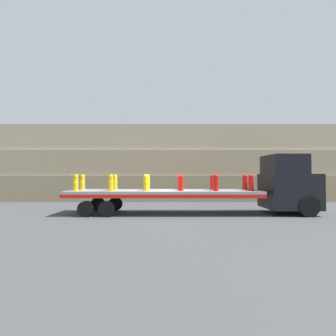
% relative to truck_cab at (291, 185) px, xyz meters
% --- Properties ---
extents(ground_plane, '(120.00, 120.00, 0.00)m').
position_rel_truck_cab_xyz_m(ground_plane, '(-7.25, 0.00, -1.65)').
color(ground_plane, '#3F4244').
extents(rock_cliff, '(60.00, 3.30, 6.49)m').
position_rel_truck_cab_xyz_m(rock_cliff, '(-7.25, 8.12, 1.59)').
color(rock_cliff, gray).
rests_on(rock_cliff, ground_plane).
extents(truck_cab, '(2.73, 2.74, 3.35)m').
position_rel_truck_cab_xyz_m(truck_cab, '(0.00, 0.00, 0.00)').
color(truck_cab, black).
rests_on(truck_cab, ground_plane).
extents(flatbed_trailer, '(10.91, 2.69, 1.34)m').
position_rel_truck_cab_xyz_m(flatbed_trailer, '(-7.79, 0.00, -0.53)').
color(flatbed_trailer, gray).
rests_on(flatbed_trailer, ground_plane).
extents(fire_hydrant_yellow_near_0, '(0.35, 0.57, 0.91)m').
position_rel_truck_cab_xyz_m(fire_hydrant_yellow_near_0, '(-12.10, -0.57, 0.13)').
color(fire_hydrant_yellow_near_0, gold).
rests_on(fire_hydrant_yellow_near_0, flatbed_trailer).
extents(fire_hydrant_yellow_far_0, '(0.35, 0.57, 0.91)m').
position_rel_truck_cab_xyz_m(fire_hydrant_yellow_far_0, '(-12.10, 0.57, 0.13)').
color(fire_hydrant_yellow_far_0, gold).
rests_on(fire_hydrant_yellow_far_0, flatbed_trailer).
extents(fire_hydrant_yellow_near_1, '(0.35, 0.57, 0.91)m').
position_rel_truck_cab_xyz_m(fire_hydrant_yellow_near_1, '(-10.16, -0.57, 0.13)').
color(fire_hydrant_yellow_near_1, gold).
rests_on(fire_hydrant_yellow_near_1, flatbed_trailer).
extents(fire_hydrant_yellow_far_1, '(0.35, 0.57, 0.91)m').
position_rel_truck_cab_xyz_m(fire_hydrant_yellow_far_1, '(-10.16, 0.57, 0.13)').
color(fire_hydrant_yellow_far_1, gold).
rests_on(fire_hydrant_yellow_far_1, flatbed_trailer).
extents(fire_hydrant_yellow_near_2, '(0.35, 0.57, 0.91)m').
position_rel_truck_cab_xyz_m(fire_hydrant_yellow_near_2, '(-8.22, -0.57, 0.13)').
color(fire_hydrant_yellow_near_2, gold).
rests_on(fire_hydrant_yellow_near_2, flatbed_trailer).
extents(fire_hydrant_yellow_far_2, '(0.35, 0.57, 0.91)m').
position_rel_truck_cab_xyz_m(fire_hydrant_yellow_far_2, '(-8.22, 0.57, 0.13)').
color(fire_hydrant_yellow_far_2, gold).
rests_on(fire_hydrant_yellow_far_2, flatbed_trailer).
extents(fire_hydrant_red_near_3, '(0.35, 0.57, 0.91)m').
position_rel_truck_cab_xyz_m(fire_hydrant_red_near_3, '(-6.28, -0.57, 0.13)').
color(fire_hydrant_red_near_3, red).
rests_on(fire_hydrant_red_near_3, flatbed_trailer).
extents(fire_hydrant_red_far_3, '(0.35, 0.57, 0.91)m').
position_rel_truck_cab_xyz_m(fire_hydrant_red_far_3, '(-6.28, 0.57, 0.13)').
color(fire_hydrant_red_far_3, red).
rests_on(fire_hydrant_red_far_3, flatbed_trailer).
extents(fire_hydrant_red_near_4, '(0.35, 0.57, 0.91)m').
position_rel_truck_cab_xyz_m(fire_hydrant_red_near_4, '(-4.34, -0.57, 0.13)').
color(fire_hydrant_red_near_4, red).
rests_on(fire_hydrant_red_near_4, flatbed_trailer).
extents(fire_hydrant_red_far_4, '(0.35, 0.57, 0.91)m').
position_rel_truck_cab_xyz_m(fire_hydrant_red_far_4, '(-4.34, 0.57, 0.13)').
color(fire_hydrant_red_far_4, red).
rests_on(fire_hydrant_red_far_4, flatbed_trailer).
extents(fire_hydrant_red_near_5, '(0.35, 0.57, 0.91)m').
position_rel_truck_cab_xyz_m(fire_hydrant_red_near_5, '(-2.40, -0.57, 0.13)').
color(fire_hydrant_red_near_5, red).
rests_on(fire_hydrant_red_near_5, flatbed_trailer).
extents(fire_hydrant_red_far_5, '(0.35, 0.57, 0.91)m').
position_rel_truck_cab_xyz_m(fire_hydrant_red_far_5, '(-2.40, 0.57, 0.13)').
color(fire_hydrant_red_far_5, red).
rests_on(fire_hydrant_red_far_5, flatbed_trailer).
extents(cargo_strap_rear, '(0.05, 2.80, 0.01)m').
position_rel_truck_cab_xyz_m(cargo_strap_rear, '(-12.10, 0.00, 0.61)').
color(cargo_strap_rear, yellow).
rests_on(cargo_strap_rear, fire_hydrant_yellow_near_0).
extents(cargo_strap_middle, '(0.05, 2.80, 0.01)m').
position_rel_truck_cab_xyz_m(cargo_strap_middle, '(-10.16, 0.00, 0.61)').
color(cargo_strap_middle, yellow).
rests_on(cargo_strap_middle, fire_hydrant_yellow_near_1).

